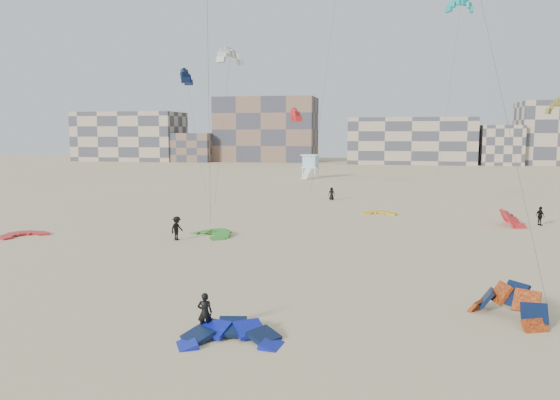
# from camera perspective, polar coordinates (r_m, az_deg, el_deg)

# --- Properties ---
(ground) EXTENTS (320.00, 320.00, 0.00)m
(ground) POSITION_cam_1_polar(r_m,az_deg,el_deg) (21.06, -2.72, -15.58)
(ground) COLOR tan
(ground) RESTS_ON ground
(kite_ground_blue) EXTENTS (4.55, 4.73, 2.22)m
(kite_ground_blue) POSITION_cam_1_polar(r_m,az_deg,el_deg) (22.02, -5.21, -14.57)
(kite_ground_blue) COLOR #0D17B8
(kite_ground_blue) RESTS_ON ground
(kite_ground_orange) EXTENTS (5.04, 5.05, 3.56)m
(kite_ground_orange) POSITION_cam_1_polar(r_m,az_deg,el_deg) (26.35, 22.63, -11.42)
(kite_ground_orange) COLOR #E75518
(kite_ground_orange) RESTS_ON ground
(kite_ground_red) EXTENTS (4.86, 4.83, 0.61)m
(kite_ground_red) POSITION_cam_1_polar(r_m,az_deg,el_deg) (47.62, -25.22, -3.43)
(kite_ground_red) COLOR red
(kite_ground_red) RESTS_ON ground
(kite_ground_green) EXTENTS (5.37, 5.39, 1.43)m
(kite_ground_green) POSITION_cam_1_polar(r_m,az_deg,el_deg) (43.61, -7.16, -3.72)
(kite_ground_green) COLOR green
(kite_ground_green) RESTS_ON ground
(kite_ground_red_far) EXTENTS (3.86, 3.82, 3.85)m
(kite_ground_red_far) POSITION_cam_1_polar(r_m,az_deg,el_deg) (52.27, 23.13, -2.45)
(kite_ground_red_far) COLOR red
(kite_ground_red_far) RESTS_ON ground
(kite_ground_yellow) EXTENTS (3.21, 3.37, 0.56)m
(kite_ground_yellow) POSITION_cam_1_polar(r_m,az_deg,el_deg) (55.60, 10.38, -1.45)
(kite_ground_yellow) COLOR #FFB20A
(kite_ground_yellow) RESTS_ON ground
(kitesurfer_main) EXTENTS (0.68, 0.52, 1.67)m
(kitesurfer_main) POSITION_cam_1_polar(r_m,az_deg,el_deg) (22.83, -7.86, -11.58)
(kitesurfer_main) COLOR black
(kitesurfer_main) RESTS_ON ground
(kitesurfer_c) EXTENTS (1.04, 1.34, 1.82)m
(kitesurfer_c) POSITION_cam_1_polar(r_m,az_deg,el_deg) (42.06, -10.73, -2.92)
(kitesurfer_c) COLOR black
(kitesurfer_c) RESTS_ON ground
(kitesurfer_d) EXTENTS (0.81, 1.06, 1.68)m
(kitesurfer_d) POSITION_cam_1_polar(r_m,az_deg,el_deg) (53.03, 25.55, -1.52)
(kitesurfer_d) COLOR black
(kitesurfer_d) RESTS_ON ground
(kitesurfer_e) EXTENTS (0.78, 0.53, 1.56)m
(kitesurfer_e) POSITION_cam_1_polar(r_m,az_deg,el_deg) (66.27, 5.41, 0.67)
(kitesurfer_e) COLOR black
(kitesurfer_e) RESTS_ON ground
(kite_fly_grey) EXTENTS (4.60, 8.78, 16.43)m
(kite_fly_grey) POSITION_cam_1_polar(r_m,az_deg,el_deg) (61.02, -5.24, 14.56)
(kite_fly_grey) COLOR silver
(kite_fly_grey) RESTS_ON ground
(kite_fly_navy) EXTENTS (5.99, 6.32, 15.32)m
(kite_fly_navy) POSITION_cam_1_polar(r_m,az_deg,el_deg) (71.85, -9.76, 12.44)
(kite_fly_navy) COLOR #0A1338
(kite_fly_navy) RESTS_ON ground
(kite_fly_teal_b) EXTENTS (4.69, 6.78, 24.73)m
(kite_fly_teal_b) POSITION_cam_1_polar(r_m,az_deg,el_deg) (79.71, 18.32, 18.63)
(kite_fly_teal_b) COLOR #13A89D
(kite_fly_teal_b) RESTS_ON ground
(kite_fly_red) EXTENTS (6.30, 4.60, 10.78)m
(kite_fly_red) POSITION_cam_1_polar(r_m,az_deg,el_deg) (76.63, 1.66, 8.75)
(kite_fly_red) COLOR red
(kite_fly_red) RESTS_ON ground
(lifeguard_tower_far) EXTENTS (3.37, 5.99, 4.23)m
(lifeguard_tower_far) POSITION_cam_1_polar(r_m,az_deg,el_deg) (98.16, 3.20, 3.52)
(lifeguard_tower_far) COLOR white
(lifeguard_tower_far) RESTS_ON ground
(condo_west_a) EXTENTS (30.00, 15.00, 14.00)m
(condo_west_a) POSITION_cam_1_polar(r_m,az_deg,el_deg) (166.58, -15.38, 6.41)
(condo_west_a) COLOR tan
(condo_west_a) RESTS_ON ground
(condo_west_b) EXTENTS (28.00, 14.00, 18.00)m
(condo_west_b) POSITION_cam_1_polar(r_m,az_deg,el_deg) (156.75, -1.43, 7.37)
(condo_west_b) COLOR brown
(condo_west_b) RESTS_ON ground
(condo_mid) EXTENTS (32.00, 16.00, 12.00)m
(condo_mid) POSITION_cam_1_polar(r_m,az_deg,el_deg) (148.95, 13.48, 6.04)
(condo_mid) COLOR tan
(condo_mid) RESTS_ON ground
(condo_fill_left) EXTENTS (12.00, 10.00, 8.00)m
(condo_fill_left) POSITION_cam_1_polar(r_m,az_deg,el_deg) (156.78, -9.10, 5.45)
(condo_fill_left) COLOR brown
(condo_fill_left) RESTS_ON ground
(condo_fill_right) EXTENTS (10.00, 10.00, 10.00)m
(condo_fill_right) POSITION_cam_1_polar(r_m,az_deg,el_deg) (149.38, 21.99, 5.34)
(condo_fill_right) COLOR tan
(condo_fill_right) RESTS_ON ground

